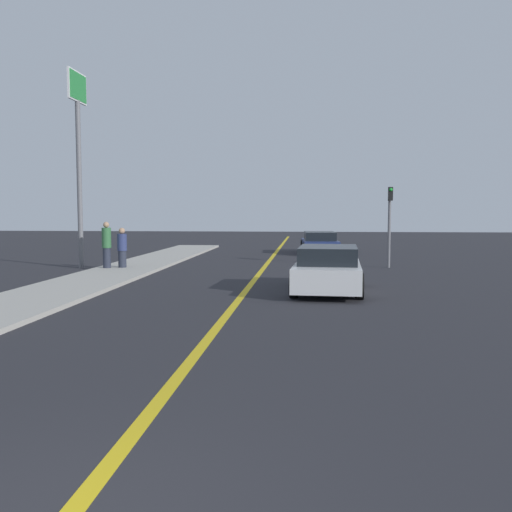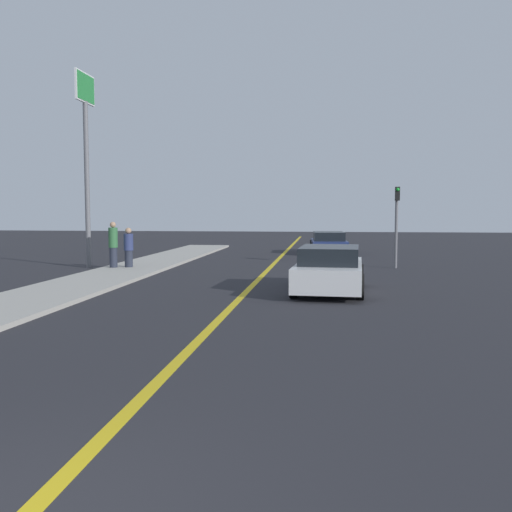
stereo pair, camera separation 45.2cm
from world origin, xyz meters
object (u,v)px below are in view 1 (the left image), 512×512
(roadside_sign, at_px, (78,128))
(pedestrian_mid_group, at_px, (122,248))
(car_near_right_lane, at_px, (328,269))
(car_ahead_center, at_px, (320,243))
(traffic_light, at_px, (390,217))
(pedestrian_near_curb, at_px, (107,245))

(roadside_sign, bearing_deg, pedestrian_mid_group, -19.84)
(roadside_sign, bearing_deg, car_near_right_lane, -31.30)
(car_ahead_center, bearing_deg, traffic_light, -73.74)
(car_near_right_lane, height_order, pedestrian_near_curb, pedestrian_near_curb)
(pedestrian_mid_group, relative_size, traffic_light, 0.47)
(car_ahead_center, relative_size, traffic_light, 1.36)
(pedestrian_mid_group, relative_size, roadside_sign, 0.20)
(car_near_right_lane, relative_size, pedestrian_near_curb, 2.49)
(pedestrian_near_curb, bearing_deg, roadside_sign, 147.05)
(pedestrian_near_curb, xyz_separation_m, roadside_sign, (-1.41, 0.91, 4.63))
(car_ahead_center, bearing_deg, car_near_right_lane, -93.13)
(traffic_light, bearing_deg, car_ahead_center, 109.20)
(pedestrian_near_curb, relative_size, traffic_light, 0.54)
(pedestrian_mid_group, bearing_deg, car_near_right_lane, -33.82)
(pedestrian_near_curb, distance_m, roadside_sign, 4.93)
(pedestrian_mid_group, bearing_deg, car_ahead_center, 50.72)
(car_ahead_center, relative_size, pedestrian_mid_group, 2.88)
(car_near_right_lane, height_order, pedestrian_mid_group, pedestrian_mid_group)
(car_ahead_center, bearing_deg, roadside_sign, -140.72)
(car_near_right_lane, xyz_separation_m, traffic_light, (2.73, 7.20, 1.42))
(car_near_right_lane, relative_size, roadside_sign, 0.57)
(car_near_right_lane, height_order, car_ahead_center, car_near_right_lane)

